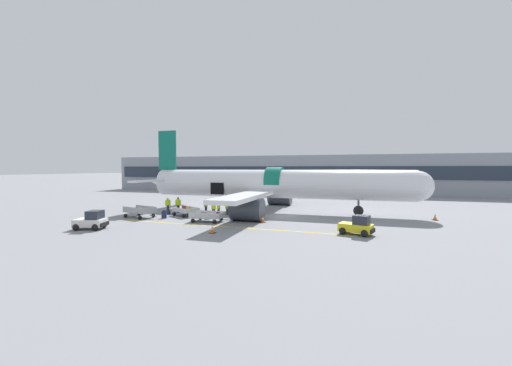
# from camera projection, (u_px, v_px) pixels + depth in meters

# --- Properties ---
(ground_plane) EXTENTS (500.00, 500.00, 0.00)m
(ground_plane) POSITION_uv_depth(u_px,v_px,m) (283.00, 216.00, 33.72)
(ground_plane) COLOR gray
(apron_marking_line) EXTENTS (22.89, 0.74, 0.01)m
(apron_marking_line) POSITION_uv_depth(u_px,v_px,m) (226.00, 227.00, 27.72)
(apron_marking_line) COLOR yellow
(apron_marking_line) RESTS_ON ground_plane
(terminal_strip) EXTENTS (96.11, 10.78, 7.85)m
(terminal_strip) POSITION_uv_depth(u_px,v_px,m) (320.00, 174.00, 68.37)
(terminal_strip) COLOR gray
(terminal_strip) RESTS_ON ground_plane
(airplane) EXTENTS (33.85, 26.35, 10.08)m
(airplane) POSITION_uv_depth(u_px,v_px,m) (271.00, 185.00, 37.07)
(airplane) COLOR silver
(airplane) RESTS_ON ground_plane
(baggage_tug_lead) EXTENTS (2.83, 2.16, 1.54)m
(baggage_tug_lead) POSITION_uv_depth(u_px,v_px,m) (357.00, 227.00, 24.43)
(baggage_tug_lead) COLOR yellow
(baggage_tug_lead) RESTS_ON ground_plane
(baggage_tug_mid) EXTENTS (2.79, 2.39, 1.58)m
(baggage_tug_mid) POSITION_uv_depth(u_px,v_px,m) (92.00, 221.00, 26.71)
(baggage_tug_mid) COLOR silver
(baggage_tug_mid) RESTS_ON ground_plane
(baggage_cart_loading) EXTENTS (3.69, 2.88, 1.08)m
(baggage_cart_loading) POSITION_uv_depth(u_px,v_px,m) (186.00, 211.00, 34.03)
(baggage_cart_loading) COLOR #B7BABF
(baggage_cart_loading) RESTS_ON ground_plane
(baggage_cart_queued) EXTENTS (4.26, 2.59, 1.16)m
(baggage_cart_queued) POSITION_uv_depth(u_px,v_px,m) (140.00, 212.00, 32.86)
(baggage_cart_queued) COLOR #999BA0
(baggage_cart_queued) RESTS_ON ground_plane
(baggage_cart_empty) EXTENTS (4.09, 2.33, 1.01)m
(baggage_cart_empty) POSITION_uv_depth(u_px,v_px,m) (208.00, 217.00, 30.38)
(baggage_cart_empty) COLOR #B7BABF
(baggage_cart_empty) RESTS_ON ground_plane
(ground_crew_loader_a) EXTENTS (0.61, 0.56, 1.81)m
(ground_crew_loader_a) POSITION_uv_depth(u_px,v_px,m) (168.00, 205.00, 36.45)
(ground_crew_loader_a) COLOR #2D2D33
(ground_crew_loader_a) RESTS_ON ground_plane
(ground_crew_loader_b) EXTENTS (0.64, 0.54, 1.85)m
(ground_crew_loader_b) POSITION_uv_depth(u_px,v_px,m) (214.00, 208.00, 33.11)
(ground_crew_loader_b) COLOR #1E2338
(ground_crew_loader_b) RESTS_ON ground_plane
(ground_crew_driver) EXTENTS (0.51, 0.51, 1.61)m
(ground_crew_driver) POSITION_uv_depth(u_px,v_px,m) (227.00, 208.00, 34.54)
(ground_crew_driver) COLOR #2D2D33
(ground_crew_driver) RESTS_ON ground_plane
(ground_crew_supervisor) EXTENTS (0.40, 0.54, 1.54)m
(ground_crew_supervisor) POSITION_uv_depth(u_px,v_px,m) (219.00, 208.00, 34.06)
(ground_crew_supervisor) COLOR black
(ground_crew_supervisor) RESTS_ON ground_plane
(ground_crew_helper) EXTENTS (0.46, 0.56, 1.60)m
(ground_crew_helper) POSITION_uv_depth(u_px,v_px,m) (206.00, 206.00, 36.39)
(ground_crew_helper) COLOR #1E2338
(ground_crew_helper) RESTS_ON ground_plane
(ground_crew_marshal) EXTENTS (0.58, 0.58, 1.82)m
(ground_crew_marshal) POSITION_uv_depth(u_px,v_px,m) (178.00, 204.00, 36.62)
(ground_crew_marshal) COLOR #1E2338
(ground_crew_marshal) RESTS_ON ground_plane
(suitcase_on_tarmac_upright) EXTENTS (0.54, 0.39, 0.82)m
(suitcase_on_tarmac_upright) POSITION_uv_depth(u_px,v_px,m) (164.00, 215.00, 32.45)
(suitcase_on_tarmac_upright) COLOR #1E2347
(suitcase_on_tarmac_upright) RESTS_ON ground_plane
(suitcase_on_tarmac_spare) EXTENTS (0.50, 0.38, 0.61)m
(suitcase_on_tarmac_spare) POSITION_uv_depth(u_px,v_px,m) (168.00, 212.00, 35.15)
(suitcase_on_tarmac_spare) COLOR #1E2347
(suitcase_on_tarmac_spare) RESTS_ON ground_plane
(safety_cone_nose) EXTENTS (0.54, 0.54, 0.64)m
(safety_cone_nose) POSITION_uv_depth(u_px,v_px,m) (435.00, 217.00, 31.35)
(safety_cone_nose) COLOR black
(safety_cone_nose) RESTS_ON ground_plane
(safety_cone_engine_left) EXTENTS (0.48, 0.48, 0.61)m
(safety_cone_engine_left) POSITION_uv_depth(u_px,v_px,m) (212.00, 230.00, 25.05)
(safety_cone_engine_left) COLOR black
(safety_cone_engine_left) RESTS_ON ground_plane
(safety_cone_wingtip) EXTENTS (0.60, 0.60, 0.69)m
(safety_cone_wingtip) POSITION_uv_depth(u_px,v_px,m) (262.00, 219.00, 29.99)
(safety_cone_wingtip) COLOR black
(safety_cone_wingtip) RESTS_ON ground_plane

